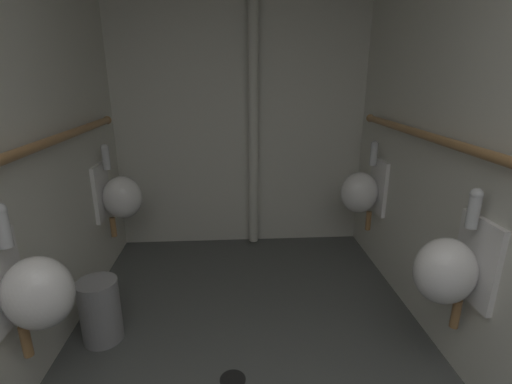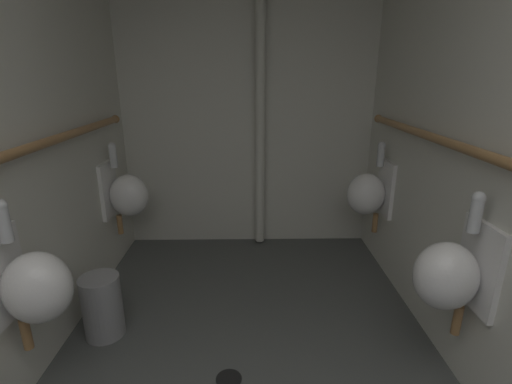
{
  "view_description": "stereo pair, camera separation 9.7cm",
  "coord_description": "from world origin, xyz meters",
  "px_view_note": "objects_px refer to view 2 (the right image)",
  "views": [
    {
      "loc": [
        -0.08,
        0.3,
        1.56
      ],
      "look_at": [
        0.05,
        2.31,
        0.91
      ],
      "focal_mm": 25.94,
      "sensor_mm": 36.0,
      "label": 1
    },
    {
      "loc": [
        0.01,
        0.3,
        1.56
      ],
      "look_at": [
        0.05,
        2.31,
        0.91
      ],
      "focal_mm": 25.94,
      "sensor_mm": 36.0,
      "label": 2
    }
  ],
  "objects_px": {
    "urinal_right_mid": "(450,274)",
    "standpipe_back_wall": "(260,110)",
    "floor_drain": "(229,379)",
    "waste_bin": "(102,306)",
    "urinal_left_mid": "(33,285)",
    "urinal_right_far": "(369,193)",
    "urinal_left_far": "(126,194)"
  },
  "relations": [
    {
      "from": "urinal_right_mid",
      "to": "standpipe_back_wall",
      "type": "xyz_separation_m",
      "value": [
        -0.86,
        1.71,
        0.61
      ]
    },
    {
      "from": "floor_drain",
      "to": "waste_bin",
      "type": "xyz_separation_m",
      "value": [
        -0.79,
        0.38,
        0.2
      ]
    },
    {
      "from": "urinal_left_mid",
      "to": "floor_drain",
      "type": "relative_size",
      "value": 5.39
    },
    {
      "from": "waste_bin",
      "to": "urinal_right_mid",
      "type": "bearing_deg",
      "value": -12.49
    },
    {
      "from": "urinal_right_far",
      "to": "floor_drain",
      "type": "xyz_separation_m",
      "value": [
        -1.08,
        -1.23,
        -0.64
      ]
    },
    {
      "from": "urinal_left_far",
      "to": "waste_bin",
      "type": "height_order",
      "value": "urinal_left_far"
    },
    {
      "from": "urinal_left_far",
      "to": "floor_drain",
      "type": "bearing_deg",
      "value": -54.93
    },
    {
      "from": "urinal_left_mid",
      "to": "waste_bin",
      "type": "distance_m",
      "value": 0.66
    },
    {
      "from": "urinal_left_far",
      "to": "urinal_right_far",
      "type": "height_order",
      "value": "same"
    },
    {
      "from": "urinal_left_mid",
      "to": "urinal_right_mid",
      "type": "relative_size",
      "value": 1.0
    },
    {
      "from": "urinal_left_far",
      "to": "waste_bin",
      "type": "distance_m",
      "value": 0.97
    },
    {
      "from": "standpipe_back_wall",
      "to": "urinal_right_mid",
      "type": "bearing_deg",
      "value": -63.22
    },
    {
      "from": "urinal_right_far",
      "to": "waste_bin",
      "type": "height_order",
      "value": "urinal_right_far"
    },
    {
      "from": "urinal_right_mid",
      "to": "floor_drain",
      "type": "relative_size",
      "value": 5.39
    },
    {
      "from": "urinal_right_far",
      "to": "waste_bin",
      "type": "relative_size",
      "value": 1.89
    },
    {
      "from": "urinal_right_mid",
      "to": "standpipe_back_wall",
      "type": "height_order",
      "value": "standpipe_back_wall"
    },
    {
      "from": "urinal_right_mid",
      "to": "urinal_right_far",
      "type": "relative_size",
      "value": 1.0
    },
    {
      "from": "standpipe_back_wall",
      "to": "floor_drain",
      "type": "bearing_deg",
      "value": -97.2
    },
    {
      "from": "urinal_right_far",
      "to": "standpipe_back_wall",
      "type": "bearing_deg",
      "value": 152.75
    },
    {
      "from": "urinal_left_mid",
      "to": "standpipe_back_wall",
      "type": "bearing_deg",
      "value": 58.71
    },
    {
      "from": "urinal_left_far",
      "to": "waste_bin",
      "type": "relative_size",
      "value": 1.89
    },
    {
      "from": "standpipe_back_wall",
      "to": "urinal_right_far",
      "type": "bearing_deg",
      "value": -27.25
    },
    {
      "from": "standpipe_back_wall",
      "to": "floor_drain",
      "type": "distance_m",
      "value": 2.11
    },
    {
      "from": "urinal_left_mid",
      "to": "waste_bin",
      "type": "height_order",
      "value": "urinal_left_mid"
    },
    {
      "from": "floor_drain",
      "to": "waste_bin",
      "type": "distance_m",
      "value": 0.9
    },
    {
      "from": "urinal_right_mid",
      "to": "urinal_left_far",
      "type": "bearing_deg",
      "value": 146.87
    },
    {
      "from": "urinal_right_mid",
      "to": "standpipe_back_wall",
      "type": "distance_m",
      "value": 2.01
    },
    {
      "from": "urinal_right_mid",
      "to": "floor_drain",
      "type": "xyz_separation_m",
      "value": [
        -1.08,
        0.03,
        -0.64
      ]
    },
    {
      "from": "urinal_right_far",
      "to": "urinal_left_far",
      "type": "bearing_deg",
      "value": 179.93
    },
    {
      "from": "urinal_left_mid",
      "to": "urinal_left_far",
      "type": "relative_size",
      "value": 1.0
    },
    {
      "from": "urinal_left_far",
      "to": "standpipe_back_wall",
      "type": "bearing_deg",
      "value": 22.28
    },
    {
      "from": "urinal_left_mid",
      "to": "standpipe_back_wall",
      "type": "distance_m",
      "value": 2.17
    }
  ]
}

